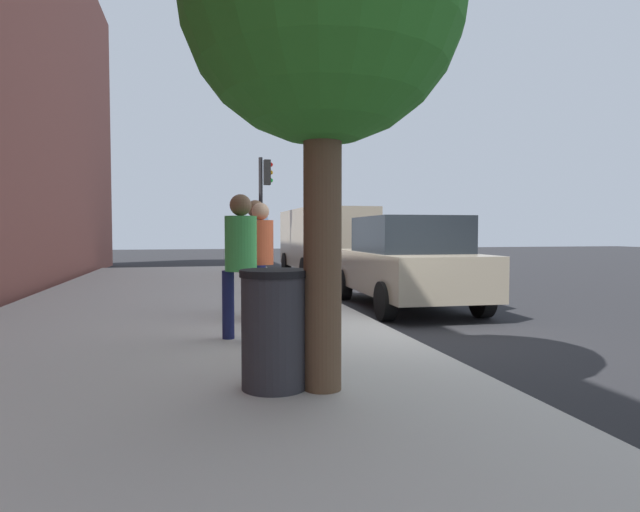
# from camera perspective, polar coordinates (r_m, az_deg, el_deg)

# --- Properties ---
(ground_plane) EXTENTS (80.00, 80.00, 0.00)m
(ground_plane) POSITION_cam_1_polar(r_m,az_deg,el_deg) (7.68, 7.26, -8.54)
(ground_plane) COLOR #232326
(ground_plane) RESTS_ON ground
(sidewalk_slab) EXTENTS (28.00, 6.00, 0.15)m
(sidewalk_slab) POSITION_cam_1_polar(r_m,az_deg,el_deg) (7.21, -15.98, -8.75)
(sidewalk_slab) COLOR #B7B2A8
(sidewalk_slab) RESTS_ON ground_plane
(parking_meter) EXTENTS (0.36, 0.12, 1.41)m
(parking_meter) POSITION_cam_1_polar(r_m,az_deg,el_deg) (8.22, 0.59, 0.40)
(parking_meter) COLOR gray
(parking_meter) RESTS_ON sidewalk_slab
(pedestrian_at_meter) EXTENTS (0.53, 0.38, 1.77)m
(pedestrian_at_meter) POSITION_cam_1_polar(r_m,az_deg,el_deg) (8.06, -6.35, 0.52)
(pedestrian_at_meter) COLOR #191E4C
(pedestrian_at_meter) RESTS_ON sidewalk_slab
(pedestrian_bystander) EXTENTS (0.40, 0.45, 1.79)m
(pedestrian_bystander) POSITION_cam_1_polar(r_m,az_deg,el_deg) (6.60, -8.43, 0.20)
(pedestrian_bystander) COLOR #191E4C
(pedestrian_bystander) RESTS_ON sidewalk_slab
(parking_officer) EXTENTS (0.49, 0.40, 1.83)m
(parking_officer) POSITION_cam_1_polar(r_m,az_deg,el_deg) (8.47, -6.87, 0.94)
(parking_officer) COLOR tan
(parking_officer) RESTS_ON sidewalk_slab
(parked_sedan_near) EXTENTS (4.46, 2.08, 1.77)m
(parked_sedan_near) POSITION_cam_1_polar(r_m,az_deg,el_deg) (10.50, 9.18, -0.64)
(parked_sedan_near) COLOR gray
(parked_sedan_near) RESTS_ON ground_plane
(parked_van_far) EXTENTS (5.21, 2.14, 2.18)m
(parked_van_far) POSITION_cam_1_polar(r_m,az_deg,el_deg) (16.91, 0.48, 1.83)
(parked_van_far) COLOR gray
(parked_van_far) RESTS_ON ground_plane
(street_tree) EXTENTS (2.35, 2.35, 4.41)m
(street_tree) POSITION_cam_1_polar(r_m,az_deg,el_deg) (4.84, 0.28, 25.22)
(street_tree) COLOR brown
(street_tree) RESTS_ON sidewalk_slab
(traffic_signal) EXTENTS (0.24, 0.44, 3.60)m
(traffic_signal) POSITION_cam_1_polar(r_m,az_deg,el_deg) (16.55, -5.98, 6.37)
(traffic_signal) COLOR black
(traffic_signal) RESTS_ON sidewalk_slab
(trash_bin) EXTENTS (0.59, 0.59, 1.01)m
(trash_bin) POSITION_cam_1_polar(r_m,az_deg,el_deg) (4.60, -4.88, -7.72)
(trash_bin) COLOR #2D2D33
(trash_bin) RESTS_ON sidewalk_slab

